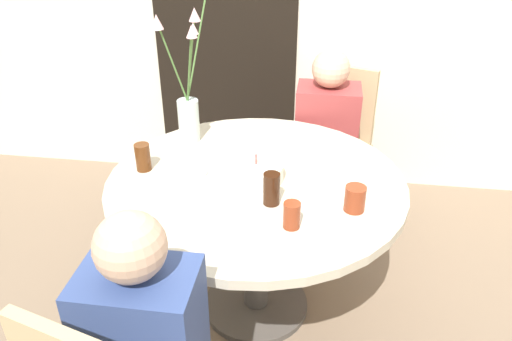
% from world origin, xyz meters
% --- Properties ---
extents(ground_plane, '(16.00, 16.00, 0.00)m').
position_xyz_m(ground_plane, '(0.00, 0.00, 0.00)').
color(ground_plane, '#7A6651').
extents(doorway_panel, '(0.90, 0.01, 2.05)m').
position_xyz_m(doorway_panel, '(-0.38, 1.29, 1.02)').
color(doorway_panel, black).
rests_on(doorway_panel, ground_plane).
extents(dining_table, '(1.25, 1.25, 0.73)m').
position_xyz_m(dining_table, '(0.00, 0.00, 0.60)').
color(dining_table, beige).
rests_on(dining_table, ground_plane).
extents(chair_left_flank, '(0.51, 0.51, 0.90)m').
position_xyz_m(chair_left_flank, '(0.34, 0.92, 0.51)').
color(chair_left_flank, '#9E896B').
rests_on(chair_left_flank, ground_plane).
extents(birthday_cake, '(0.23, 0.23, 0.12)m').
position_xyz_m(birthday_cake, '(0.00, 0.00, 0.76)').
color(birthday_cake, white).
rests_on(birthday_cake, dining_table).
extents(flower_vase, '(0.24, 0.30, 0.74)m').
position_xyz_m(flower_vase, '(-0.36, 0.31, 0.95)').
color(flower_vase, '#B2C6C1').
rests_on(flower_vase, dining_table).
extents(side_plate, '(0.20, 0.20, 0.01)m').
position_xyz_m(side_plate, '(-0.31, 0.01, 0.73)').
color(side_plate, white).
rests_on(side_plate, dining_table).
extents(drink_glass_0, '(0.08, 0.08, 0.10)m').
position_xyz_m(drink_glass_0, '(0.40, -0.17, 0.78)').
color(drink_glass_0, maroon).
rests_on(drink_glass_0, dining_table).
extents(drink_glass_1, '(0.06, 0.06, 0.13)m').
position_xyz_m(drink_glass_1, '(0.08, -0.17, 0.79)').
color(drink_glass_1, '#33190C').
rests_on(drink_glass_1, dining_table).
extents(drink_glass_2, '(0.06, 0.06, 0.10)m').
position_xyz_m(drink_glass_2, '(0.17, -0.32, 0.78)').
color(drink_glass_2, maroon).
rests_on(drink_glass_2, dining_table).
extents(drink_glass_3, '(0.07, 0.07, 0.12)m').
position_xyz_m(drink_glass_3, '(-0.49, 0.01, 0.79)').
color(drink_glass_3, '#51280F').
rests_on(drink_glass_3, dining_table).
extents(person_woman, '(0.34, 0.24, 1.06)m').
position_xyz_m(person_woman, '(0.29, 0.77, 0.50)').
color(person_woman, '#383333').
rests_on(person_woman, ground_plane).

